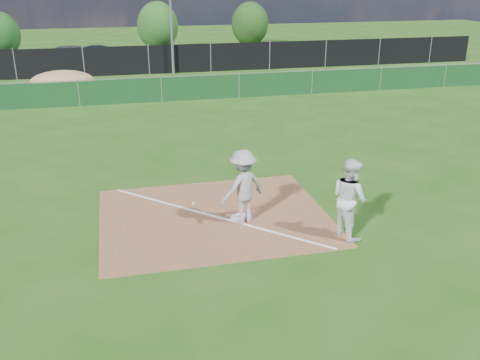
% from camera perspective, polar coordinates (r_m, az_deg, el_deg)
% --- Properties ---
extents(ground, '(90.00, 90.00, 0.00)m').
position_cam_1_polar(ground, '(22.75, -7.06, 5.54)').
color(ground, '#1F4A0F').
rests_on(ground, ground).
extents(infield_dirt, '(6.00, 5.00, 0.02)m').
position_cam_1_polar(infield_dirt, '(14.36, -2.76, -3.92)').
color(infield_dirt, brown).
rests_on(infield_dirt, ground).
extents(foul_line, '(5.01, 5.01, 0.01)m').
position_cam_1_polar(foul_line, '(14.36, -2.76, -3.87)').
color(foul_line, white).
rests_on(foul_line, infield_dirt).
extents(green_fence, '(44.00, 0.05, 1.20)m').
position_cam_1_polar(green_fence, '(27.44, -8.38, 9.49)').
color(green_fence, '#0F3717').
rests_on(green_fence, ground).
extents(dirt_mound, '(3.38, 2.60, 1.17)m').
position_cam_1_polar(dirt_mound, '(30.90, -18.43, 9.93)').
color(dirt_mound, '#A57D4F').
rests_on(dirt_mound, ground).
extents(black_fence, '(46.00, 0.04, 1.80)m').
position_cam_1_polar(black_fence, '(35.25, -9.71, 12.51)').
color(black_fence, black).
rests_on(black_fence, ground).
extents(parking_lot, '(46.00, 9.00, 0.01)m').
position_cam_1_polar(parking_lot, '(40.32, -10.19, 12.28)').
color(parking_lot, black).
rests_on(parking_lot, ground).
extents(light_pole, '(0.16, 0.16, 8.00)m').
position_cam_1_polar(light_pole, '(34.76, -7.42, 17.66)').
color(light_pole, slate).
rests_on(light_pole, ground).
extents(first_base, '(0.52, 0.52, 0.08)m').
position_cam_1_polar(first_base, '(14.18, 0.14, -4.01)').
color(first_base, silver).
rests_on(first_base, infield_dirt).
extents(play_at_first, '(2.10, 1.18, 1.97)m').
position_cam_1_polar(play_at_first, '(13.65, 0.30, -0.74)').
color(play_at_first, '#A8A9AB').
rests_on(play_at_first, infield_dirt).
extents(runner, '(0.96, 1.12, 2.01)m').
position_cam_1_polar(runner, '(13.25, 11.61, -1.89)').
color(runner, white).
rests_on(runner, ground).
extents(car_left, '(4.74, 2.36, 1.55)m').
position_cam_1_polar(car_left, '(38.88, -17.13, 12.53)').
color(car_left, '#AFB1B7').
rests_on(car_left, parking_lot).
extents(car_mid, '(4.38, 2.39, 1.37)m').
position_cam_1_polar(car_mid, '(39.13, -14.30, 12.72)').
color(car_mid, black).
rests_on(car_mid, parking_lot).
extents(car_right, '(4.60, 2.46, 1.27)m').
position_cam_1_polar(car_right, '(40.11, -0.73, 13.48)').
color(car_right, black).
rests_on(car_right, parking_lot).
extents(tree_left, '(2.88, 2.88, 3.41)m').
position_cam_1_polar(tree_left, '(44.87, -24.20, 13.96)').
color(tree_left, '#382316').
rests_on(tree_left, ground).
extents(tree_mid, '(3.32, 3.32, 3.94)m').
position_cam_1_polar(tree_mid, '(45.52, -8.77, 15.94)').
color(tree_mid, '#382316').
rests_on(tree_mid, ground).
extents(tree_right, '(3.18, 3.18, 3.77)m').
position_cam_1_polar(tree_right, '(47.88, 1.08, 16.32)').
color(tree_right, '#382316').
rests_on(tree_right, ground).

